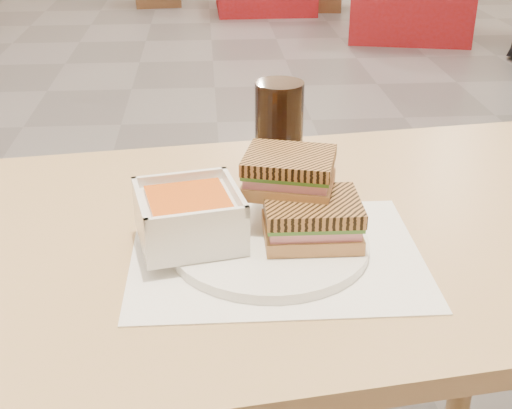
{
  "coord_description": "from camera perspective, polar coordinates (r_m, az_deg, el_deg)",
  "views": [
    {
      "loc": [
        -0.05,
        -2.81,
        1.22
      ],
      "look_at": [
        0.01,
        -2.0,
        0.82
      ],
      "focal_mm": 48.36,
      "sensor_mm": 36.0,
      "label": 1
    }
  ],
  "objects": [
    {
      "name": "plate",
      "position": [
        0.94,
        1.13,
        -3.33
      ],
      "size": [
        0.27,
        0.27,
        0.01
      ],
      "color": "white",
      "rests_on": "tray_liner"
    },
    {
      "name": "panini_upper",
      "position": [
        0.94,
        2.76,
        2.68
      ],
      "size": [
        0.14,
        0.13,
        0.05
      ],
      "color": "tan",
      "rests_on": "panini_lower"
    },
    {
      "name": "soup_bowl",
      "position": [
        0.92,
        -5.55,
        -1.13
      ],
      "size": [
        0.16,
        0.16,
        0.07
      ],
      "color": "white",
      "rests_on": "plate"
    },
    {
      "name": "bg_chair_1l",
      "position": [
        5.61,
        11.53,
        15.67
      ],
      "size": [
        0.47,
        0.47,
        0.44
      ],
      "color": "brown",
      "rests_on": "ground"
    },
    {
      "name": "main_table",
      "position": [
        1.05,
        0.53,
        -7.51
      ],
      "size": [
        1.28,
        0.84,
        0.75
      ],
      "color": "tan",
      "rests_on": "ground"
    },
    {
      "name": "cola_glass",
      "position": [
        1.12,
        1.91,
        5.96
      ],
      "size": [
        0.08,
        0.08,
        0.17
      ],
      "color": "black",
      "rests_on": "main_table"
    },
    {
      "name": "tray_liner",
      "position": [
        0.93,
        1.68,
        -4.14
      ],
      "size": [
        0.39,
        0.31,
        0.0
      ],
      "color": "white",
      "rests_on": "main_table"
    },
    {
      "name": "panini_lower",
      "position": [
        0.93,
        4.62,
        -1.19
      ],
      "size": [
        0.13,
        0.11,
        0.06
      ],
      "color": "tan",
      "rests_on": "plate"
    }
  ]
}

